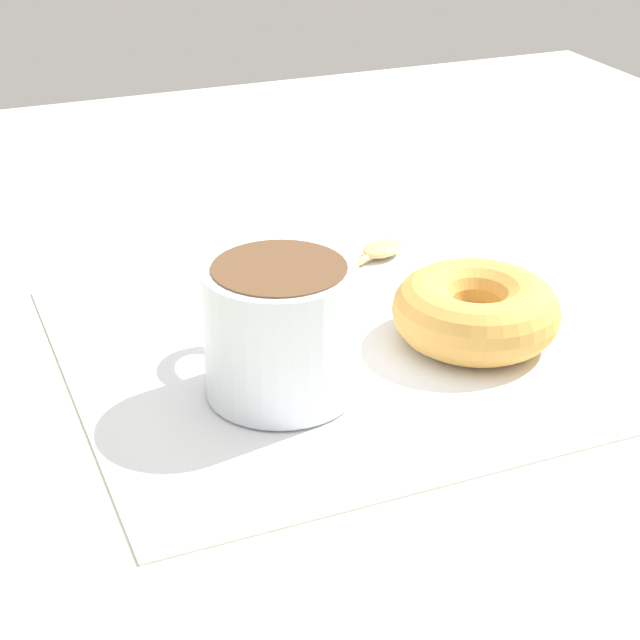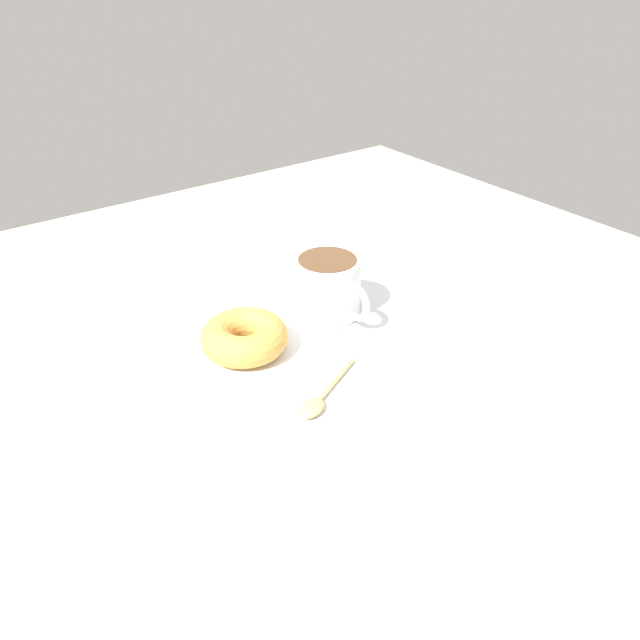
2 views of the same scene
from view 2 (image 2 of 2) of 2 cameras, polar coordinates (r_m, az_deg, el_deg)
ground_plane at (r=79.18cm, az=1.20°, el=-2.26°), size 120.00×120.00×2.00cm
napkin at (r=79.02cm, az=0.00°, el=-1.32°), size 30.87×30.87×0.30cm
coffee_cup at (r=81.29cm, az=0.75°, el=3.16°), size 8.74×11.81×7.85cm
donut at (r=75.30cm, az=-6.94°, el=-1.54°), size 10.52×10.52×3.89cm
spoon at (r=67.56cm, az=-0.18°, el=-7.34°), size 11.43×6.53×0.90cm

